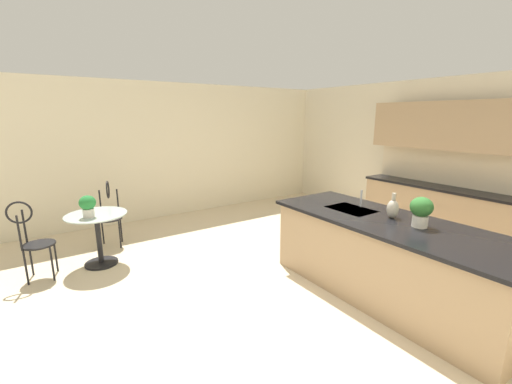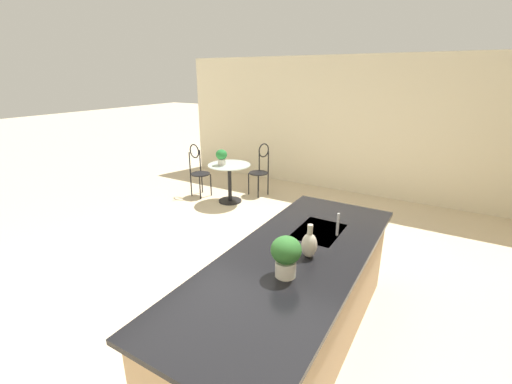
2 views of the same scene
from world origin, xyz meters
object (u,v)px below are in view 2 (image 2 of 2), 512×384
object	(u,v)px
chair_near_window	(260,167)
vase_on_counter	(309,245)
bistro_table	(230,179)
potted_plant_counter_near	(286,254)
chair_by_island	(198,168)
potted_plant_on_table	(221,156)

from	to	relation	value
chair_near_window	vase_on_counter	bearing A→B (deg)	35.53
bistro_table	potted_plant_counter_near	world-z (taller)	potted_plant_counter_near
chair_by_island	vase_on_counter	bearing A→B (deg)	52.09
bistro_table	chair_by_island	size ratio (longest dim) A/B	0.77
chair_by_island	potted_plant_on_table	xyz separation A→B (m)	(0.09, 0.65, 0.34)
chair_by_island	vase_on_counter	size ratio (longest dim) A/B	3.62
chair_by_island	chair_near_window	bearing A→B (deg)	124.06
bistro_table	vase_on_counter	size ratio (longest dim) A/B	2.78
vase_on_counter	chair_near_window	bearing A→B (deg)	-144.47
chair_by_island	bistro_table	bearing A→B (deg)	90.77
potted_plant_counter_near	vase_on_counter	distance (m)	0.36
chair_near_window	potted_plant_on_table	bearing A→B (deg)	-25.72
bistro_table	potted_plant_on_table	distance (m)	0.48
chair_by_island	vase_on_counter	xyz separation A→B (m)	(2.68, 3.45, 0.46)
potted_plant_on_table	potted_plant_counter_near	distance (m)	4.04
chair_near_window	vase_on_counter	world-z (taller)	vase_on_counter
potted_plant_on_table	potted_plant_counter_near	bearing A→B (deg)	43.06
chair_near_window	bistro_table	bearing A→B (deg)	-22.14
chair_near_window	potted_plant_on_table	xyz separation A→B (m)	(0.79, -0.38, 0.34)
bistro_table	potted_plant_counter_near	xyz separation A→B (m)	(3.05, 2.65, 0.66)
chair_near_window	potted_plant_counter_near	distance (m)	4.46
bistro_table	vase_on_counter	bearing A→B (deg)	45.00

